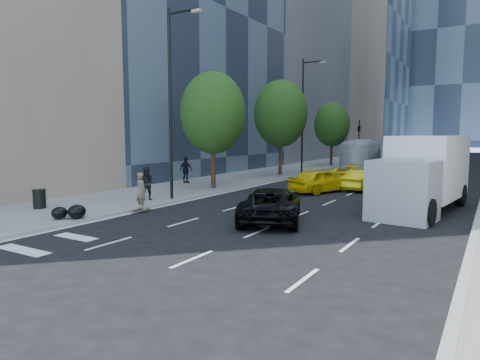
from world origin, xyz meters
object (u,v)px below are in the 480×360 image
Objects in this scene: black_sedan_lincoln at (271,204)px; city_bus at (362,154)px; trash_can at (39,199)px; black_sedan_mercedes at (392,194)px; skateboarder at (141,194)px; box_truck at (422,173)px.

city_bus is (-3.70, 27.74, 0.82)m from black_sedan_lincoln.
black_sedan_lincoln is at bearing 19.24° from trash_can.
city_bus reaches higher than black_sedan_mercedes.
black_sedan_lincoln is at bearing 42.73° from black_sedan_mercedes.
skateboarder is at bearing 21.20° from black_sedan_mercedes.
black_sedan_mercedes is at bearing 34.11° from trash_can.
skateboarder is 0.23× the size of box_truck.
city_bus reaches higher than skateboarder.
black_sedan_mercedes is at bearing -78.32° from city_bus.
black_sedan_lincoln is 6.98m from black_sedan_mercedes.
black_sedan_lincoln is 1.08× the size of black_sedan_mercedes.
black_sedan_lincoln reaches higher than trash_can.
box_truck is at bearing 157.54° from black_sedan_mercedes.
black_sedan_mercedes reaches higher than trash_can.
box_truck reaches higher than black_sedan_mercedes.
black_sedan_lincoln is at bearing -151.53° from skateboarder.
box_truck is (8.75, -21.99, 0.28)m from city_bus.
trash_can is (-4.31, -2.31, -0.29)m from skateboarder.
box_truck is at bearing -153.40° from black_sedan_lincoln.
skateboarder is 0.37× the size of black_sedan_mercedes.
skateboarder reaches higher than trash_can.
trash_can is (-10.41, -3.63, -0.13)m from black_sedan_lincoln.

